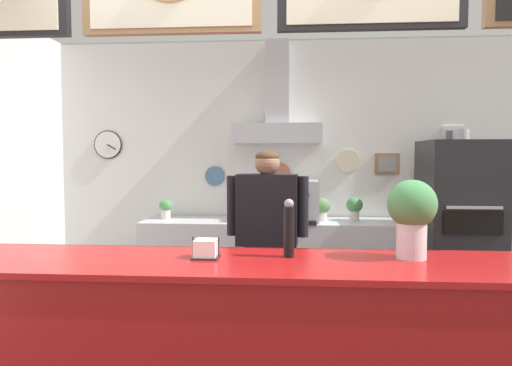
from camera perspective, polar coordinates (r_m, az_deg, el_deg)
back_wall_assembly at (r=4.86m, az=2.93°, el=2.64°), size 4.90×2.66×2.75m
service_counter at (r=2.48m, az=1.31°, el=-21.08°), size 3.58×0.66×1.02m
back_prep_counter at (r=4.75m, az=1.87°, el=-9.98°), size 2.56×0.61×0.89m
pizza_oven at (r=4.67m, az=23.56°, el=-5.47°), size 0.65×0.69×1.77m
shop_worker at (r=3.44m, az=1.38°, el=-8.32°), size 0.60×0.25×1.57m
espresso_machine at (r=4.62m, az=4.04°, el=-2.22°), size 0.58×0.51×0.40m
potted_thyme at (r=4.72m, az=11.97°, el=-2.88°), size 0.16×0.16×0.23m
potted_rosemary at (r=4.67m, az=-2.06°, el=-3.21°), size 0.14×0.14×0.19m
potted_oregano at (r=4.84m, az=-10.99°, el=-3.01°), size 0.13×0.13×0.20m
potted_basil at (r=4.64m, az=8.02°, el=-3.02°), size 0.18×0.18×0.23m
basil_vase at (r=2.46m, az=18.55°, el=-3.67°), size 0.24×0.24×0.40m
pepper_grinder at (r=2.38m, az=4.06°, el=-5.58°), size 0.05×0.05×0.30m
napkin_holder at (r=2.38m, az=-6.17°, el=-8.10°), size 0.14×0.13×0.11m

